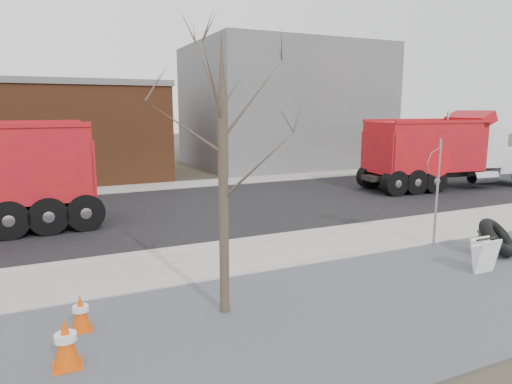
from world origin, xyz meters
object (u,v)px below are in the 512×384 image
dump_truck_red_a (444,150)px  sandwich_board (485,255)px  stop_sign (438,175)px  truck_tire (497,238)px  fire_hydrant (483,240)px

dump_truck_red_a → sandwich_board: bearing=-126.8°
sandwich_board → dump_truck_red_a: (8.34, 9.12, 1.42)m
stop_sign → truck_tire: bearing=-34.4°
truck_tire → sandwich_board: 1.60m
fire_hydrant → sandwich_board: size_ratio=1.03×
fire_hydrant → sandwich_board: bearing=-164.4°
fire_hydrant → stop_sign: 2.07m
fire_hydrant → dump_truck_red_a: bearing=23.9°
stop_sign → fire_hydrant: bearing=-36.9°
dump_truck_red_a → stop_sign: bearing=-132.2°
stop_sign → sandwich_board: 2.71m
fire_hydrant → truck_tire: (0.21, -0.24, 0.11)m
fire_hydrant → sandwich_board: (-1.19, -1.01, 0.05)m
fire_hydrant → dump_truck_red_a: size_ratio=0.09×
truck_tire → dump_truck_red_a: 10.94m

